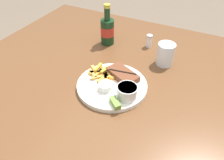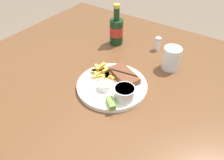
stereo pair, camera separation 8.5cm
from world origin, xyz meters
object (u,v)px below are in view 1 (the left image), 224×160
(steak_portion, at_px, (123,74))
(drinking_glass, at_px, (165,54))
(dinner_plate, at_px, (112,86))
(beer_bottle, at_px, (107,30))
(coleslaw_cup, at_px, (127,91))
(pickle_spear, at_px, (115,103))
(salt_shaker, at_px, (149,41))
(fork_utensil, at_px, (95,80))
(dipping_sauce_cup, at_px, (105,86))

(steak_portion, relative_size, drinking_glass, 1.51)
(dinner_plate, xyz_separation_m, beer_bottle, (-0.18, 0.30, 0.06))
(coleslaw_cup, height_order, pickle_spear, coleslaw_cup)
(steak_portion, bearing_deg, dinner_plate, -107.47)
(coleslaw_cup, bearing_deg, steak_portion, 122.43)
(pickle_spear, xyz_separation_m, salt_shaker, (-0.03, 0.46, 0.00))
(steak_portion, xyz_separation_m, fork_utensil, (-0.09, -0.07, -0.01))
(fork_utensil, bearing_deg, coleslaw_cup, -19.42)
(steak_portion, distance_m, drinking_glass, 0.23)
(fork_utensil, bearing_deg, steak_portion, 29.15)
(fork_utensil, bearing_deg, pickle_spear, -41.43)
(dinner_plate, relative_size, beer_bottle, 1.36)
(dinner_plate, height_order, beer_bottle, beer_bottle)
(dinner_plate, relative_size, drinking_glass, 2.75)
(steak_portion, relative_size, fork_utensil, 1.14)
(coleslaw_cup, bearing_deg, pickle_spear, -110.48)
(coleslaw_cup, xyz_separation_m, salt_shaker, (-0.06, 0.40, -0.01))
(salt_shaker, bearing_deg, dinner_plate, -94.18)
(dipping_sauce_cup, height_order, pickle_spear, dipping_sauce_cup)
(dipping_sauce_cup, bearing_deg, dinner_plate, 77.93)
(fork_utensil, relative_size, salt_shaker, 2.07)
(dinner_plate, distance_m, dipping_sauce_cup, 0.05)
(dipping_sauce_cup, xyz_separation_m, drinking_glass, (0.15, 0.29, 0.02))
(pickle_spear, xyz_separation_m, fork_utensil, (-0.13, 0.09, -0.01))
(coleslaw_cup, relative_size, salt_shaker, 1.17)
(fork_utensil, bearing_deg, dinner_plate, 0.00)
(dinner_plate, distance_m, salt_shaker, 0.36)
(salt_shaker, bearing_deg, steak_portion, -91.50)
(pickle_spear, xyz_separation_m, drinking_glass, (0.08, 0.35, 0.02))
(steak_portion, distance_m, fork_utensil, 0.11)
(dinner_plate, xyz_separation_m, steak_portion, (0.02, 0.06, 0.02))
(fork_utensil, xyz_separation_m, salt_shaker, (0.10, 0.37, 0.01))
(coleslaw_cup, xyz_separation_m, fork_utensil, (-0.15, 0.03, -0.03))
(fork_utensil, height_order, beer_bottle, beer_bottle)
(steak_portion, bearing_deg, beer_bottle, 128.88)
(dipping_sauce_cup, bearing_deg, pickle_spear, -40.07)
(dipping_sauce_cup, bearing_deg, salt_shaker, 85.04)
(dipping_sauce_cup, distance_m, drinking_glass, 0.33)
(coleslaw_cup, relative_size, beer_bottle, 0.37)
(steak_portion, height_order, fork_utensil, steak_portion)
(coleslaw_cup, distance_m, drinking_glass, 0.30)
(drinking_glass, bearing_deg, beer_bottle, 171.27)
(steak_portion, height_order, drinking_glass, drinking_glass)
(pickle_spear, distance_m, salt_shaker, 0.46)
(pickle_spear, relative_size, salt_shaker, 0.87)
(fork_utensil, distance_m, drinking_glass, 0.34)
(steak_portion, relative_size, dipping_sauce_cup, 2.85)
(dipping_sauce_cup, height_order, beer_bottle, beer_bottle)
(beer_bottle, height_order, salt_shaker, beer_bottle)
(drinking_glass, bearing_deg, pickle_spear, -102.68)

